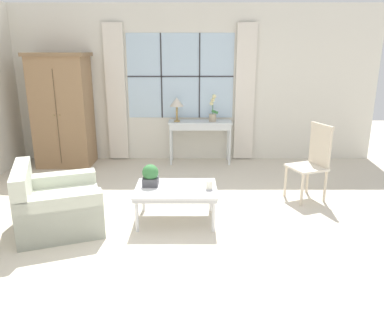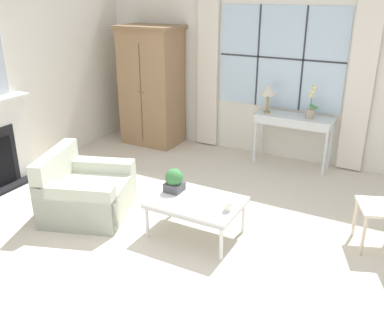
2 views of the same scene
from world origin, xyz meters
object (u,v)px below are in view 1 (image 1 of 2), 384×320
object	(u,v)px
armoire	(64,110)
side_chair_wooden	(315,158)
console_table	(201,127)
potted_orchid	(214,112)
coffee_table	(177,191)
table_lamp	(178,103)
armchair_upholstered	(58,206)
potted_plant_small	(152,175)
pillar_candle	(210,185)

from	to	relation	value
armoire	side_chair_wooden	size ratio (longest dim) A/B	1.87
console_table	potted_orchid	xyz separation A→B (m)	(0.23, -0.00, 0.27)
armoire	coffee_table	world-z (taller)	armoire
table_lamp	coffee_table	world-z (taller)	table_lamp
potted_orchid	armchair_upholstered	xyz separation A→B (m)	(-1.95, -2.65, -0.69)
potted_plant_small	pillar_candle	xyz separation A→B (m)	(0.71, -0.14, -0.08)
pillar_candle	potted_plant_small	bearing A→B (deg)	168.86
armchair_upholstered	pillar_candle	size ratio (longest dim) A/B	10.00
console_table	armchair_upholstered	size ratio (longest dim) A/B	0.94
table_lamp	potted_orchid	xyz separation A→B (m)	(0.64, 0.03, -0.17)
pillar_candle	armoire	bearing A→B (deg)	135.75
console_table	pillar_candle	distance (m)	2.54
armoire	table_lamp	bearing A→B (deg)	2.36
console_table	table_lamp	bearing A→B (deg)	-176.29
potted_orchid	coffee_table	bearing A→B (deg)	-102.91
armchair_upholstered	coffee_table	world-z (taller)	armchair_upholstered
table_lamp	side_chair_wooden	xyz separation A→B (m)	(1.94, -1.71, -0.53)
coffee_table	pillar_candle	xyz separation A→B (m)	(0.40, -0.06, 0.09)
console_table	potted_plant_small	size ratio (longest dim) A/B	4.31
potted_orchid	armchair_upholstered	distance (m)	3.36
armoire	potted_orchid	xyz separation A→B (m)	(2.65, 0.11, -0.04)
console_table	potted_orchid	size ratio (longest dim) A/B	2.36
pillar_candle	armchair_upholstered	bearing A→B (deg)	-176.03
potted_plant_small	potted_orchid	bearing A→B (deg)	69.84
potted_orchid	coffee_table	distance (m)	2.59
pillar_candle	potted_orchid	bearing A→B (deg)	86.20
potted_orchid	potted_plant_small	size ratio (longest dim) A/B	1.83
potted_orchid	pillar_candle	distance (m)	2.58
console_table	table_lamp	size ratio (longest dim) A/B	2.63
side_chair_wooden	potted_plant_small	xyz separation A→B (m)	(-2.18, -0.65, -0.03)
armoire	potted_plant_small	bearing A→B (deg)	-52.10
potted_orchid	armchair_upholstered	size ratio (longest dim) A/B	0.40
potted_orchid	armchair_upholstered	world-z (taller)	potted_orchid
armchair_upholstered	coffee_table	bearing A→B (deg)	7.55
armoire	coffee_table	size ratio (longest dim) A/B	2.02
potted_orchid	coffee_table	world-z (taller)	potted_orchid
coffee_table	table_lamp	bearing A→B (deg)	91.84
side_chair_wooden	potted_plant_small	distance (m)	2.27
side_chair_wooden	pillar_candle	world-z (taller)	side_chair_wooden
armoire	side_chair_wooden	bearing A→B (deg)	-22.38
table_lamp	potted_plant_small	xyz separation A→B (m)	(-0.23, -2.36, -0.56)
console_table	coffee_table	xyz separation A→B (m)	(-0.34, -2.47, -0.29)
coffee_table	pillar_candle	size ratio (longest dim) A/B	8.07
pillar_candle	side_chair_wooden	bearing A→B (deg)	28.33
potted_plant_small	coffee_table	bearing A→B (deg)	-14.37
console_table	coffee_table	world-z (taller)	console_table
armoire	side_chair_wooden	xyz separation A→B (m)	(3.95, -1.63, -0.40)
armoire	potted_plant_small	xyz separation A→B (m)	(1.77, -2.28, -0.43)
coffee_table	pillar_candle	bearing A→B (deg)	-8.56
console_table	side_chair_wooden	distance (m)	2.31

